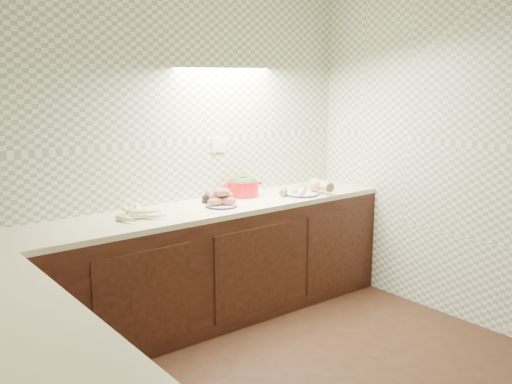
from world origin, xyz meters
TOP-DOWN VIEW (x-y plane):
  - room at (0.00, 0.00)m, footprint 3.60×3.60m
  - counter at (-0.68, 0.68)m, footprint 3.60×3.60m
  - parsnip_pile at (-0.29, 1.51)m, footprint 0.38×0.35m
  - sweet_potato_plate at (0.34, 1.44)m, footprint 0.25×0.24m
  - onion_bowl at (0.35, 1.62)m, footprint 0.13×0.13m
  - dutch_oven at (0.69, 1.65)m, footprint 0.32×0.31m
  - veg_plate at (1.16, 1.38)m, footprint 0.45×0.31m

SIDE VIEW (x-z plane):
  - counter at x=-0.68m, z-range 0.00..0.90m
  - parsnip_pile at x=-0.29m, z-range 0.89..0.97m
  - onion_bowl at x=0.35m, z-range 0.89..0.98m
  - veg_plate at x=1.16m, z-range 0.88..1.01m
  - sweet_potato_plate at x=0.34m, z-range 0.88..1.02m
  - dutch_oven at x=0.69m, z-range 0.90..1.08m
  - room at x=0.00m, z-range 0.33..2.93m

